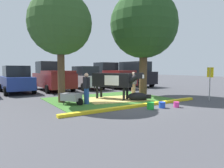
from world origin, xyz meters
name	(u,v)px	position (x,y,z in m)	size (l,w,h in m)	color
ground_plane	(134,103)	(0.00, 0.00, 0.00)	(80.00, 80.00, 0.00)	#424247
grass_island	(109,99)	(-0.32, 1.89, 0.01)	(6.69, 5.16, 0.02)	#386B28
curb_yellow	(140,105)	(-0.32, -0.84, 0.06)	(7.89, 0.24, 0.12)	yellow
hay_bedding	(115,99)	(-0.15, 1.54, 0.03)	(3.20, 2.40, 0.04)	tan
shade_tree_left	(60,24)	(-3.04, 2.32, 4.13)	(3.30, 3.30, 5.81)	#4C3823
shade_tree_right	(144,25)	(2.39, 1.95, 4.65)	(4.37, 4.37, 6.87)	#4C3823
cow_holstein	(114,80)	(-0.16, 1.64, 1.13)	(1.96, 2.86, 1.59)	black
calf_lying	(138,97)	(0.71, 0.47, 0.24)	(1.23, 1.06, 0.48)	black
person_handler	(134,84)	(1.58, 1.95, 0.85)	(0.34, 0.53, 1.59)	#9E7F5B
person_visitor_near	(86,88)	(-2.14, 1.14, 0.85)	(0.34, 0.52, 1.59)	#23478C
wheelbarrow	(72,97)	(-2.86, 1.34, 0.39)	(1.20, 1.49, 0.63)	gray
parking_sign	(210,77)	(4.21, -1.60, 1.33)	(0.16, 0.43, 1.88)	#99999E
bucket_green	(150,106)	(-0.30, -1.55, 0.16)	(0.34, 0.34, 0.32)	green
bucket_blue	(162,105)	(0.36, -1.62, 0.15)	(0.32, 0.32, 0.28)	blue
bucket_pink	(176,104)	(1.03, -1.89, 0.14)	(0.28, 0.28, 0.26)	#EA3893
sedan_blue	(16,80)	(-4.49, 8.26, 0.98)	(2.15, 4.47, 2.02)	navy
pickup_truck_black	(52,77)	(-1.75, 8.48, 1.11)	(2.38, 5.47, 2.42)	maroon
sedan_silver	(85,78)	(1.05, 8.09, 0.98)	(2.15, 4.47, 2.02)	silver
pickup_truck_maroon	(111,76)	(3.77, 8.12, 1.11)	(2.38, 5.47, 2.42)	maroon
suv_black	(135,74)	(6.54, 7.84, 1.27)	(2.26, 4.67, 2.52)	black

